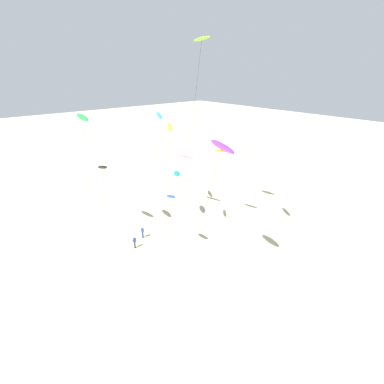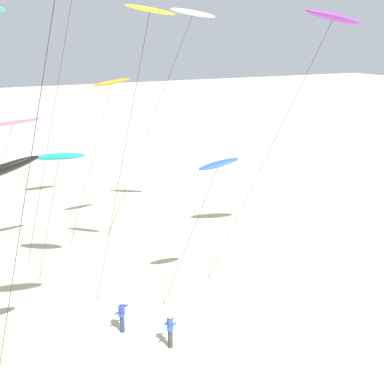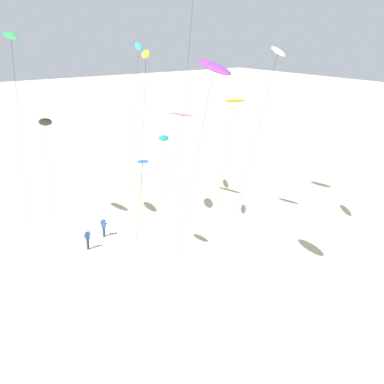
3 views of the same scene
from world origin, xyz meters
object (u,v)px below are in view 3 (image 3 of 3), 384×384
Objects in this scene: kite_purple at (214,68)px; kite_cyan at (139,48)px; kite_white at (278,53)px; kite_green at (11,37)px; kite_teal at (164,138)px; kite_orange at (235,102)px; kite_yellow at (146,57)px; kite_black at (45,122)px; kite_flyer_nearest at (87,239)px; kite_pink at (181,115)px; kite_blue at (143,162)px; kite_flyer_middle at (104,227)px.

kite_cyan is (-17.34, 4.99, 0.40)m from kite_purple.
kite_white is 0.94× the size of kite_green.
kite_orange reaches higher than kite_teal.
kite_teal is at bearing 135.27° from kite_yellow.
kite_black is at bearing -137.54° from kite_white.
kite_teal is 11.36m from kite_flyer_nearest.
kite_pink is 12.51m from kite_black.
kite_purple is 10.00m from kite_yellow.
kite_purple is at bearing -16.07° from kite_cyan.
kite_orange is (-9.37, 9.57, -3.83)m from kite_purple.
kite_cyan reaches higher than kite_orange.
kite_pink is at bearing 129.18° from kite_yellow.
kite_orange is (8.56, 13.45, 1.61)m from kite_black.
kite_yellow is at bearing -93.79° from kite_orange.
kite_white is at bearing 53.20° from kite_green.
kite_cyan is (-1.74, 11.67, -1.09)m from kite_green.
kite_green is (2.33, -2.79, 6.93)m from kite_black.
kite_blue is 12.67m from kite_white.
kite_flyer_nearest is (4.50, -12.11, -8.03)m from kite_pink.
kite_green is at bearing -81.54° from kite_cyan.
kite_yellow is at bearing 172.43° from kite_purple.
kite_white is at bearing 60.00° from kite_flyer_nearest.
kite_cyan is at bearing 86.20° from kite_black.
kite_pink is at bearing 132.72° from kite_blue.
kite_purple is at bearing 12.22° from kite_black.
kite_teal is 13.07m from kite_white.
kite_pink is 16.72m from kite_green.
kite_black is at bearing -122.47° from kite_orange.
kite_black is (-2.22, -12.31, 0.25)m from kite_pink.
kite_cyan is (-7.43, 3.68, 0.35)m from kite_yellow.
kite_cyan is (-7.97, -4.58, 4.23)m from kite_orange.
kite_purple reaches higher than kite_flyer_nearest.
kite_white is 13.98m from kite_cyan.
kite_blue is 13.36m from kite_green.
kite_white reaches higher than kite_flyer_middle.
kite_blue is at bearing -78.26° from kite_orange.
kite_green reaches higher than kite_yellow.
kite_cyan is at bearing 150.35° from kite_blue.
kite_blue is 0.48× the size of kite_green.
kite_cyan reaches higher than kite_yellow.
kite_blue is 11.04m from kite_orange.
kite_pink is 5.58× the size of kite_flyer_middle.
kite_cyan is at bearing 153.66° from kite_yellow.
kite_teal is 9.43m from kite_flyer_middle.
kite_green reaches higher than kite_teal.
kite_flyer_nearest is (-1.84, -13.26, -9.89)m from kite_orange.
kite_flyer_middle is at bearing -173.25° from kite_purple.
kite_cyan is 17.67m from kite_flyer_nearest.
kite_teal is at bearing 159.30° from kite_purple.
kite_teal is 14.87m from kite_green.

